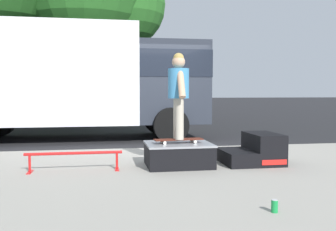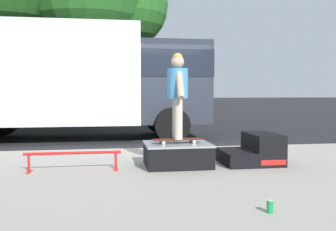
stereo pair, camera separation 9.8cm
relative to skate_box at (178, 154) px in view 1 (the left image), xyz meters
name	(u,v)px [view 1 (the left image)]	position (x,y,z in m)	size (l,w,h in m)	color
ground_plane	(169,149)	(0.29, 2.50, -0.32)	(140.00, 140.00, 0.00)	black
sidewalk_slab	(204,176)	(0.29, -0.50, -0.26)	(50.00, 5.00, 0.12)	gray
skate_box	(178,154)	(0.00, 0.00, 0.00)	(1.04, 0.85, 0.37)	black
kicker_ramp	(255,151)	(1.29, 0.00, 0.01)	(0.92, 0.84, 0.50)	black
grind_rail	(74,157)	(-1.61, -0.11, 0.02)	(1.43, 0.28, 0.29)	red
skateboard	(178,140)	(0.00, -0.01, 0.23)	(0.80, 0.27, 0.07)	#4C1E14
skater_kid	(179,89)	(0.00, -0.01, 1.04)	(0.33, 0.70, 1.35)	#B7AD99
soda_can	(274,206)	(0.47, -2.44, -0.13)	(0.07, 0.07, 0.13)	#198C3F
box_truck	(79,77)	(-1.81, 4.70, 1.38)	(6.91, 2.63, 3.05)	white
house_behind	(15,37)	(-5.81, 15.72, 3.92)	(9.54, 8.22, 8.40)	silver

